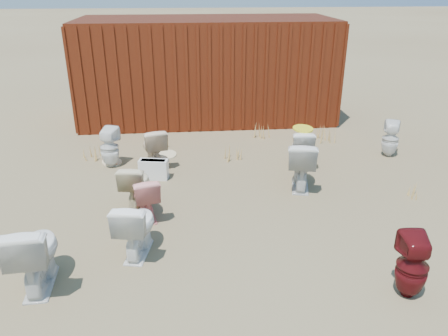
{
  "coord_description": "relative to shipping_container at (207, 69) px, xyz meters",
  "views": [
    {
      "loc": [
        -0.57,
        -5.58,
        3.25
      ],
      "look_at": [
        0.0,
        0.6,
        0.55
      ],
      "focal_mm": 35.0,
      "sensor_mm": 36.0,
      "label": 1
    }
  ],
  "objects": [
    {
      "name": "ground",
      "position": [
        0.0,
        -5.2,
        -1.2
      ],
      "size": [
        100.0,
        100.0,
        0.0
      ],
      "primitive_type": "plane",
      "color": "brown",
      "rests_on": "ground"
    },
    {
      "name": "shipping_container",
      "position": [
        0.0,
        0.0,
        0.0
      ],
      "size": [
        6.0,
        2.4,
        2.4
      ],
      "primitive_type": "cube",
      "color": "#55190E",
      "rests_on": "ground"
    },
    {
      "name": "toilet_front_a",
      "position": [
        -2.3,
        -6.51,
        -0.77
      ],
      "size": [
        0.53,
        0.87,
        0.86
      ],
      "primitive_type": "imported",
      "rotation": [
        0.0,
        0.0,
        3.2
      ],
      "color": "white",
      "rests_on": "ground"
    },
    {
      "name": "toilet_front_pink",
      "position": [
        -1.19,
        -5.05,
        -0.87
      ],
      "size": [
        0.51,
        0.72,
        0.66
      ],
      "primitive_type": "imported",
      "rotation": [
        0.0,
        0.0,
        3.38
      ],
      "color": "pink",
      "rests_on": "ground"
    },
    {
      "name": "toilet_front_c",
      "position": [
        -1.24,
        -5.96,
        -0.82
      ],
      "size": [
        0.56,
        0.82,
        0.77
      ],
      "primitive_type": "imported",
      "rotation": [
        0.0,
        0.0,
        2.95
      ],
      "color": "white",
      "rests_on": "ground"
    },
    {
      "name": "toilet_front_maroon",
      "position": [
        1.83,
        -7.07,
        -0.82
      ],
      "size": [
        0.37,
        0.38,
        0.76
      ],
      "primitive_type": "imported",
      "rotation": [
        0.0,
        0.0,
        3.06
      ],
      "color": "#550E11",
      "rests_on": "ground"
    },
    {
      "name": "toilet_front_e",
      "position": [
        1.32,
        -4.25,
        -0.78
      ],
      "size": [
        0.64,
        0.9,
        0.84
      ],
      "primitive_type": "imported",
      "rotation": [
        0.0,
        0.0,
        2.92
      ],
      "color": "silver",
      "rests_on": "ground"
    },
    {
      "name": "toilet_back_a",
      "position": [
        -1.99,
        -3.06,
        -0.82
      ],
      "size": [
        0.43,
        0.44,
        0.76
      ],
      "primitive_type": "imported",
      "rotation": [
        0.0,
        0.0,
        2.81
      ],
      "color": "white",
      "rests_on": "ground"
    },
    {
      "name": "toilet_back_beige_left",
      "position": [
        -1.36,
        -4.65,
        -0.85
      ],
      "size": [
        0.5,
        0.75,
        0.71
      ],
      "primitive_type": "imported",
      "rotation": [
        0.0,
        0.0,
        2.98
      ],
      "color": "beige",
      "rests_on": "ground"
    },
    {
      "name": "toilet_back_beige_right",
      "position": [
        -1.18,
        -3.1,
        -0.83
      ],
      "size": [
        0.59,
        0.82,
        0.75
      ],
      "primitive_type": "imported",
      "rotation": [
        0.0,
        0.0,
        3.4
      ],
      "color": "beige",
      "rests_on": "ground"
    },
    {
      "name": "toilet_back_yellowlid",
      "position": [
        1.56,
        -3.36,
        -0.84
      ],
      "size": [
        0.5,
        0.76,
        0.72
      ],
      "primitive_type": "imported",
      "rotation": [
        0.0,
        0.0,
        3.0
      ],
      "color": "white",
      "rests_on": "ground"
    },
    {
      "name": "toilet_back_e",
      "position": [
        3.43,
        -3.03,
        -0.84
      ],
      "size": [
        0.42,
        0.43,
        0.71
      ],
      "primitive_type": "imported",
      "rotation": [
        0.0,
        0.0,
        2.73
      ],
      "color": "white",
      "rests_on": "ground"
    },
    {
      "name": "yellow_lid",
      "position": [
        1.56,
        -3.36,
        -0.46
      ],
      "size": [
        0.37,
        0.46,
        0.02
      ],
      "primitive_type": "ellipsoid",
      "color": "yellow",
      "rests_on": "toilet_back_yellowlid"
    },
    {
      "name": "loose_tank",
      "position": [
        -1.16,
        -3.69,
        -1.02
      ],
      "size": [
        0.53,
        0.29,
        0.35
      ],
      "primitive_type": "cube",
      "rotation": [
        0.0,
        0.0,
        -0.18
      ],
      "color": "silver",
      "rests_on": "ground"
    },
    {
      "name": "loose_lid_near",
      "position": [
        -0.96,
        -2.6,
        -1.19
      ],
      "size": [
        0.39,
        0.5,
        0.02
      ],
      "primitive_type": "ellipsoid",
      "rotation": [
        0.0,
        0.0,
        -0.02
      ],
      "color": "beige",
      "rests_on": "ground"
    },
    {
      "name": "loose_lid_far",
      "position": [
        -2.01,
        -2.88,
        -1.19
      ],
      "size": [
        0.54,
        0.58,
        0.02
      ],
      "primitive_type": "ellipsoid",
      "rotation": [
        0.0,
        0.0,
        0.48
      ],
      "color": "beige",
      "rests_on": "ground"
    },
    {
      "name": "weed_clump_a",
      "position": [
        -2.42,
        -2.68,
        -1.06
      ],
      "size": [
        0.36,
        0.36,
        0.28
      ],
      "primitive_type": "cone",
      "color": "tan",
      "rests_on": "ground"
    },
    {
      "name": "weed_clump_b",
      "position": [
        0.35,
        -2.93,
        -1.07
      ],
      "size": [
        0.32,
        0.32,
        0.27
      ],
      "primitive_type": "cone",
      "color": "tan",
      "rests_on": "ground"
    },
    {
      "name": "weed_clump_c",
      "position": [
        2.48,
        -2.07,
        -1.03
      ],
      "size": [
        0.36,
        0.36,
        0.35
      ],
      "primitive_type": "cone",
      "color": "tan",
      "rests_on": "ground"
    },
    {
      "name": "weed_clump_d",
      "position": [
        -1.05,
        -2.11,
        -1.08
      ],
      "size": [
        0.3,
        0.3,
        0.24
      ],
      "primitive_type": "cone",
      "color": "tan",
      "rests_on": "ground"
    },
    {
      "name": "weed_clump_e",
      "position": [
        1.08,
        -1.7,
        -1.04
      ],
      "size": [
        0.34,
        0.34,
        0.32
      ],
      "primitive_type": "cone",
      "color": "tan",
      "rests_on": "ground"
    },
    {
      "name": "weed_clump_f",
      "position": [
        3.04,
        -4.8,
        -1.1
      ],
      "size": [
        0.28,
        0.28,
        0.21
      ],
      "primitive_type": "cone",
      "color": "tan",
      "rests_on": "ground"
    }
  ]
}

